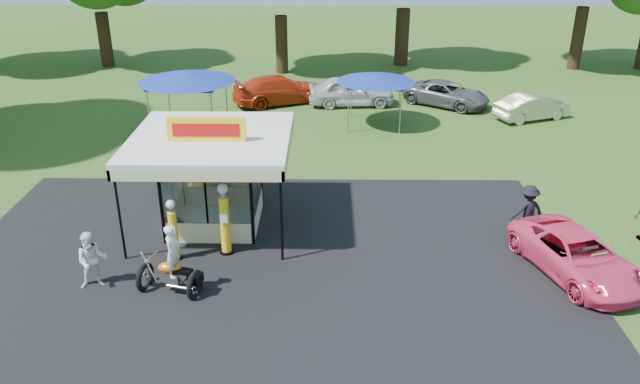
# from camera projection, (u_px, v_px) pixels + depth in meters

# --- Properties ---
(ground) EXTENTS (120.00, 120.00, 0.00)m
(ground) POSITION_uv_depth(u_px,v_px,m) (258.00, 304.00, 18.00)
(ground) COLOR #2A5219
(ground) RESTS_ON ground
(asphalt_apron) EXTENTS (20.00, 14.00, 0.04)m
(asphalt_apron) POSITION_uv_depth(u_px,v_px,m) (264.00, 267.00, 19.81)
(asphalt_apron) COLOR black
(asphalt_apron) RESTS_ON ground
(gas_station_kiosk) EXTENTS (5.40, 5.40, 4.18)m
(gas_station_kiosk) POSITION_uv_depth(u_px,v_px,m) (214.00, 179.00, 21.82)
(gas_station_kiosk) COLOR white
(gas_station_kiosk) RESTS_ON ground
(gas_pump_left) EXTENTS (0.40, 0.40, 2.13)m
(gas_pump_left) POSITION_uv_depth(u_px,v_px,m) (174.00, 232.00, 19.86)
(gas_pump_left) COLOR black
(gas_pump_left) RESTS_ON ground
(gas_pump_right) EXTENTS (0.47, 0.47, 2.52)m
(gas_pump_right) POSITION_uv_depth(u_px,v_px,m) (225.00, 221.00, 20.13)
(gas_pump_right) COLOR black
(gas_pump_right) RESTS_ON ground
(motorcycle) EXTENTS (2.04, 1.33, 2.31)m
(motorcycle) POSITION_uv_depth(u_px,v_px,m) (172.00, 266.00, 18.18)
(motorcycle) COLOR black
(motorcycle) RESTS_ON ground
(spare_tires) EXTENTS (1.01, 0.92, 0.82)m
(spare_tires) POSITION_uv_depth(u_px,v_px,m) (175.00, 229.00, 21.36)
(spare_tires) COLOR black
(spare_tires) RESTS_ON ground
(a_frame_sign) EXTENTS (0.59, 0.63, 0.98)m
(a_frame_sign) POSITION_uv_depth(u_px,v_px,m) (592.00, 264.00, 19.08)
(a_frame_sign) COLOR #593819
(a_frame_sign) RESTS_ON ground
(kiosk_car) EXTENTS (2.82, 1.13, 0.96)m
(kiosk_car) POSITION_uv_depth(u_px,v_px,m) (225.00, 187.00, 24.37)
(kiosk_car) COLOR yellow
(kiosk_car) RESTS_ON ground
(pink_sedan) EXTENTS (3.58, 5.23, 1.33)m
(pink_sedan) POSITION_uv_depth(u_px,v_px,m) (576.00, 255.00, 19.22)
(pink_sedan) COLOR #FF4575
(pink_sedan) RESTS_ON ground
(spectator_west) EXTENTS (1.05, 0.92, 1.82)m
(spectator_west) POSITION_uv_depth(u_px,v_px,m) (92.00, 260.00, 18.47)
(spectator_west) COLOR white
(spectator_west) RESTS_ON ground
(spectator_east_a) EXTENTS (1.32, 0.99, 1.82)m
(spectator_east_a) POSITION_uv_depth(u_px,v_px,m) (528.00, 210.00, 21.54)
(spectator_east_a) COLOR black
(spectator_east_a) RESTS_ON ground
(bg_car_b) EXTENTS (5.93, 4.34, 1.60)m
(bg_car_b) POSITION_uv_depth(u_px,v_px,m) (280.00, 90.00, 36.12)
(bg_car_b) COLOR #B82D0E
(bg_car_b) RESTS_ON ground
(bg_car_c) EXTENTS (5.03, 2.32, 1.67)m
(bg_car_c) POSITION_uv_depth(u_px,v_px,m) (351.00, 91.00, 35.74)
(bg_car_c) COLOR silver
(bg_car_c) RESTS_ON ground
(bg_car_d) EXTENTS (5.31, 4.67, 1.36)m
(bg_car_d) POSITION_uv_depth(u_px,v_px,m) (447.00, 94.00, 35.74)
(bg_car_d) COLOR #565759
(bg_car_d) RESTS_ON ground
(bg_car_e) EXTENTS (4.34, 2.86, 1.35)m
(bg_car_e) POSITION_uv_depth(u_px,v_px,m) (532.00, 107.00, 33.39)
(bg_car_e) COLOR #C3BA95
(bg_car_e) RESTS_ON ground
(tent_west) EXTENTS (4.68, 4.68, 3.27)m
(tent_west) POSITION_uv_depth(u_px,v_px,m) (187.00, 76.00, 30.21)
(tent_west) COLOR gray
(tent_west) RESTS_ON ground
(tent_east) EXTENTS (4.02, 4.02, 2.81)m
(tent_east) POSITION_uv_depth(u_px,v_px,m) (376.00, 78.00, 31.68)
(tent_east) COLOR gray
(tent_east) RESTS_ON ground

